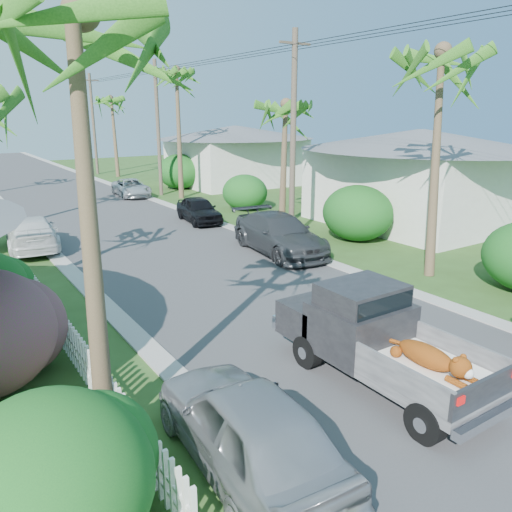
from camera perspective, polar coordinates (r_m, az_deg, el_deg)
ground at (r=11.11m, az=23.02°, el=-15.66°), size 120.00×120.00×0.00m
road at (r=31.49m, az=-17.97°, el=5.07°), size 8.00×100.00×0.02m
curb_left at (r=30.64m, az=-25.70°, el=4.00°), size 0.60×100.00×0.06m
curb_right at (r=32.87m, az=-10.75°, el=6.04°), size 0.60×100.00×0.06m
pickup_truck at (r=11.18m, az=12.84°, el=-8.63°), size 1.98×5.12×2.06m
parked_car_rm at (r=20.55m, az=2.69°, el=2.50°), size 2.79×5.61×1.57m
parked_car_rf at (r=26.58m, az=-6.56°, el=5.26°), size 2.07×4.04×1.32m
parked_car_rd at (r=35.74m, az=-14.06°, el=7.55°), size 2.31×4.39×1.18m
parked_car_ln at (r=8.45m, az=-1.01°, el=-18.97°), size 2.11×4.57×1.52m
parked_car_lf at (r=23.09m, az=-24.29°, el=2.37°), size 2.47×5.00×1.40m
palm_l_a at (r=8.23m, az=-20.61°, el=24.40°), size 4.40×4.40×8.20m
palm_r_a at (r=18.26m, az=20.94°, el=20.81°), size 4.40×4.40×8.70m
palm_r_b at (r=24.81m, az=3.28°, el=16.86°), size 4.40×4.40×7.20m
palm_r_c at (r=34.17m, az=-9.09°, el=20.10°), size 4.40×4.40×9.40m
palm_r_d at (r=47.24m, az=-16.16°, el=16.87°), size 4.40×4.40×8.00m
shrub_l_a at (r=7.44m, az=-22.38°, el=-22.66°), size 2.60×2.86×2.20m
shrub_r_b at (r=22.99m, az=11.52°, el=4.84°), size 3.00×3.30×2.50m
shrub_r_c at (r=29.79m, az=-1.29°, el=7.29°), size 2.60×2.86×2.10m
shrub_r_d at (r=38.71m, az=-8.72°, el=9.52°), size 3.20×3.52×2.60m
picket_fence at (r=11.77m, az=-19.48°, el=-10.63°), size 0.10×11.00×1.00m
house_right_near at (r=27.35m, az=17.97°, el=8.20°), size 8.00×9.00×4.80m
house_right_far at (r=40.98m, az=-2.32°, el=11.20°), size 9.00×8.00×4.60m
utility_pole_b at (r=22.63m, az=4.27°, el=13.50°), size 1.60×0.26×9.00m
utility_pole_c at (r=35.68m, az=-11.13°, el=14.19°), size 1.60×0.26×9.00m
utility_pole_d at (r=49.84m, az=-18.08°, el=14.18°), size 1.60×0.26×9.00m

